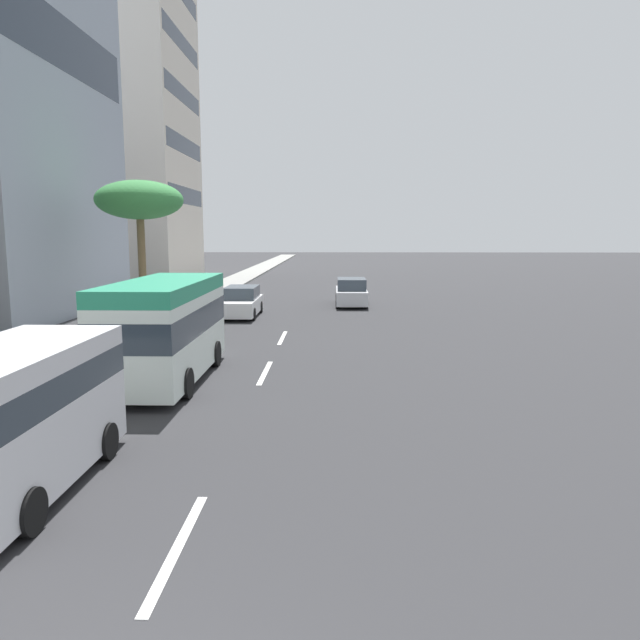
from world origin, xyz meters
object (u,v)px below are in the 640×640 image
object	(u,v)px
minibus_lead	(165,326)
palm_tree	(139,201)
car_second	(242,302)
van_fourth	(12,410)
car_third	(351,293)
pedestrian_mid_block	(91,327)

from	to	relation	value
minibus_lead	palm_tree	world-z (taller)	palm_tree
car_second	palm_tree	world-z (taller)	palm_tree
van_fourth	palm_tree	distance (m)	20.43
car_second	van_fourth	size ratio (longest dim) A/B	0.93
car_third	pedestrian_mid_block	xyz separation A→B (m)	(-15.71, 9.51, 0.36)
palm_tree	car_third	bearing A→B (deg)	-56.18
pedestrian_mid_block	palm_tree	bearing A→B (deg)	4.85
pedestrian_mid_block	car_third	bearing A→B (deg)	-32.50
van_fourth	car_third	bearing A→B (deg)	166.37
car_third	pedestrian_mid_block	size ratio (longest dim) A/B	2.67
van_fourth	pedestrian_mid_block	size ratio (longest dim) A/B	2.81
car_third	car_second	bearing A→B (deg)	129.49
car_second	pedestrian_mid_block	bearing A→B (deg)	-18.30
car_third	palm_tree	xyz separation A→B (m)	(-7.00, 10.45, 5.10)
car_third	pedestrian_mid_block	world-z (taller)	pedestrian_mid_block
minibus_lead	car_third	world-z (taller)	minibus_lead
car_third	palm_tree	world-z (taller)	palm_tree
pedestrian_mid_block	car_second	bearing A→B (deg)	-19.62
car_second	palm_tree	size ratio (longest dim) A/B	0.69
minibus_lead	car_second	size ratio (longest dim) A/B	1.46
pedestrian_mid_block	van_fourth	bearing A→B (deg)	-165.44
car_third	van_fourth	world-z (taller)	van_fourth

